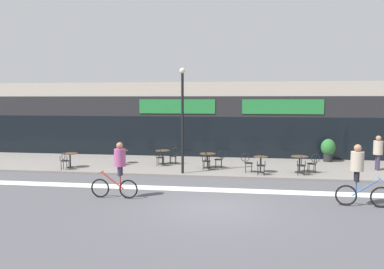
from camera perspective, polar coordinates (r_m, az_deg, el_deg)
ground_plane at (r=12.55m, az=3.34°, el=-11.04°), size 120.00×120.00×0.00m
sidewalk_slab at (r=19.59m, az=5.15°, el=-4.88°), size 40.00×5.50×0.12m
storefront_facade at (r=24.01m, az=5.80°, el=2.34°), size 40.00×4.06×4.57m
bike_lane_stripe at (r=14.85m, az=4.13°, el=-8.43°), size 36.00×0.70×0.01m
bistro_table_0 at (r=19.79m, az=-18.08°, el=-3.32°), size 0.74×0.74×0.72m
bistro_table_1 at (r=20.38m, az=-10.57°, el=-2.96°), size 0.63×0.63×0.71m
bistro_table_2 at (r=19.89m, az=-4.48°, el=-3.01°), size 0.76×0.76×0.73m
bistro_table_3 at (r=18.74m, az=2.40°, el=-3.51°), size 0.79×0.79×0.73m
bistro_table_4 at (r=17.84m, az=10.41°, el=-4.02°), size 0.66×0.66×0.76m
bistro_table_5 at (r=18.23m, az=16.07°, el=-3.87°), size 0.79×0.79×0.78m
cafe_chair_0_near at (r=19.24m, az=-18.88°, el=-3.60°), size 0.44×0.59×0.90m
cafe_chair_1_near at (r=19.79m, az=-11.14°, el=-3.16°), size 0.43×0.59×0.90m
cafe_chair_2_near at (r=19.29m, az=-4.90°, el=-3.30°), size 0.43×0.59×0.90m
cafe_chair_2_side at (r=19.77m, az=-2.70°, el=-3.07°), size 0.58×0.42×0.90m
cafe_chair_3_near at (r=18.13m, az=2.18°, el=-3.85°), size 0.43×0.59×0.90m
cafe_chair_3_side at (r=18.70m, az=4.31°, el=-3.57°), size 0.60×0.45×0.90m
cafe_chair_4_near at (r=17.22m, az=10.49°, el=-4.42°), size 0.41×0.58×0.90m
cafe_chair_4_side at (r=17.83m, az=8.40°, el=-4.06°), size 0.58×0.40×0.90m
cafe_chair_5_near at (r=17.63m, az=16.32°, el=-4.33°), size 0.45×0.60×0.90m
cafe_chair_5_side at (r=18.34m, az=18.01°, el=-4.00°), size 0.58×0.42×0.90m
planter_pot at (r=21.91m, az=20.04°, el=-2.08°), size 0.78×0.78×1.26m
lamp_post at (r=17.15m, az=-1.46°, el=3.36°), size 0.26×0.26×4.84m
cyclist_0 at (r=13.56m, az=24.12°, el=-5.18°), size 1.79×0.53×2.08m
cyclist_1 at (r=13.66m, az=-11.19°, el=-4.86°), size 1.75×0.48×2.03m
pedestrian_near_end at (r=20.18m, az=26.49°, el=-2.09°), size 0.47×0.47×1.68m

